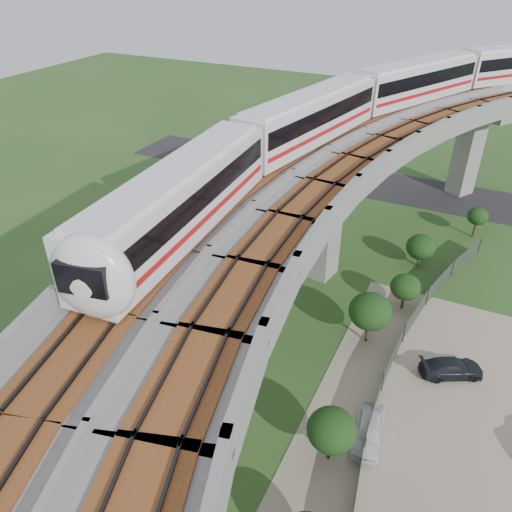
# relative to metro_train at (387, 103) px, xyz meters

# --- Properties ---
(ground) EXTENTS (160.00, 160.00, 0.00)m
(ground) POSITION_rel_metro_train_xyz_m (-2.99, -17.55, -12.31)
(ground) COLOR #2A5120
(ground) RESTS_ON ground
(dirt_lot) EXTENTS (18.00, 26.00, 0.04)m
(dirt_lot) POSITION_rel_metro_train_xyz_m (11.01, -19.55, -12.29)
(dirt_lot) COLOR gray
(dirt_lot) RESTS_ON ground
(asphalt_road) EXTENTS (60.00, 8.00, 0.03)m
(asphalt_road) POSITION_rel_metro_train_xyz_m (-2.99, 12.45, -12.29)
(asphalt_road) COLOR #232326
(asphalt_road) RESTS_ON ground
(viaduct) EXTENTS (19.58, 73.98, 11.40)m
(viaduct) POSITION_rel_metro_train_xyz_m (0.86, -17.55, -3.26)
(viaduct) COLOR #99968E
(viaduct) RESTS_ON ground
(metro_train) EXTENTS (21.67, 58.54, 3.64)m
(metro_train) POSITION_rel_metro_train_xyz_m (0.00, 0.00, 0.00)
(metro_train) COLOR silver
(metro_train) RESTS_ON ground
(fence) EXTENTS (3.87, 38.73, 1.50)m
(fence) POSITION_rel_metro_train_xyz_m (6.77, -17.55, -11.56)
(fence) COLOR #2D382D
(fence) RESTS_ON ground
(tree_0) EXTENTS (1.85, 1.85, 2.92)m
(tree_0) POSITION_rel_metro_train_xyz_m (8.52, 4.66, -10.19)
(tree_0) COLOR #382314
(tree_0) RESTS_ON ground
(tree_1) EXTENTS (2.40, 2.40, 2.84)m
(tree_1) POSITION_rel_metro_train_xyz_m (4.86, -2.52, -10.50)
(tree_1) COLOR #382314
(tree_1) RESTS_ON ground
(tree_2) EXTENTS (2.19, 2.19, 2.88)m
(tree_2) POSITION_rel_metro_train_xyz_m (4.89, -8.93, -10.36)
(tree_2) COLOR #382314
(tree_2) RESTS_ON ground
(tree_3) EXTENTS (2.83, 2.83, 3.76)m
(tree_3) POSITION_rel_metro_train_xyz_m (3.47, -13.59, -9.75)
(tree_3) COLOR #382314
(tree_3) RESTS_ON ground
(tree_4) EXTENTS (2.53, 2.53, 3.32)m
(tree_4) POSITION_rel_metro_train_xyz_m (4.13, -23.37, -10.07)
(tree_4) COLOR #382314
(tree_4) RESTS_ON ground
(car_white) EXTENTS (1.97, 3.97, 1.30)m
(car_white) POSITION_rel_metro_train_xyz_m (5.66, -21.28, -11.62)
(car_white) COLOR white
(car_white) RESTS_ON dirt_lot
(car_dark) EXTENTS (4.17, 3.26, 1.13)m
(car_dark) POSITION_rel_metro_train_xyz_m (9.05, -14.37, -11.70)
(car_dark) COLOR black
(car_dark) RESTS_ON dirt_lot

